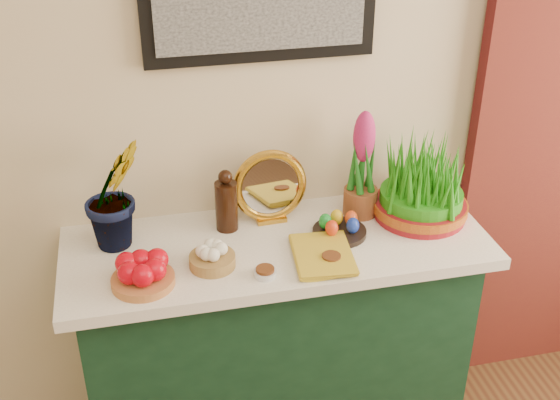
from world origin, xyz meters
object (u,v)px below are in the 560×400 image
object	(u,v)px
hyacinth_green	(113,177)
book	(294,256)
wheatgrass_sabzeh	(422,186)
mirror	(270,187)
sideboard	(277,348)

from	to	relation	value
hyacinth_green	book	world-z (taller)	hyacinth_green
hyacinth_green	wheatgrass_sabzeh	bearing A→B (deg)	-31.14
mirror	book	size ratio (longest dim) A/B	1.07
hyacinth_green	wheatgrass_sabzeh	world-z (taller)	hyacinth_green
mirror	book	xyz separation A→B (m)	(0.02, -0.27, -0.11)
sideboard	book	distance (m)	0.50
book	wheatgrass_sabzeh	distance (m)	0.53
book	wheatgrass_sabzeh	bearing A→B (deg)	24.79
sideboard	book	world-z (taller)	book
book	wheatgrass_sabzeh	xyz separation A→B (m)	(0.49, 0.17, 0.10)
hyacinth_green	book	distance (m)	0.62
wheatgrass_sabzeh	hyacinth_green	bearing A→B (deg)	176.76
sideboard	book	bearing A→B (deg)	-78.67
book	wheatgrass_sabzeh	size ratio (longest dim) A/B	0.75
sideboard	mirror	bearing A→B (deg)	86.44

